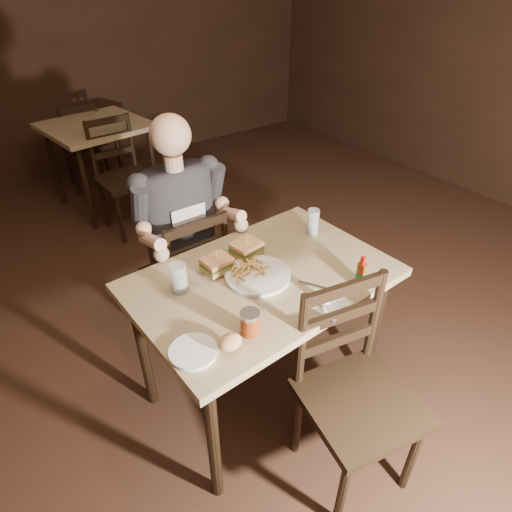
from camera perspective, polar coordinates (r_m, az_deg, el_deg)
room_shell at (r=1.75m, az=4.66°, el=17.45°), size 7.00×7.00×7.00m
main_table at (r=1.94m, az=0.88°, el=-4.74°), size 1.16×0.79×0.77m
bg_table at (r=4.10m, az=-20.44°, el=15.00°), size 0.89×0.89×0.77m
chair_far at (r=2.48m, az=-9.34°, el=-2.47°), size 0.41×0.44×0.87m
chair_near at (r=1.85m, az=13.77°, el=-18.44°), size 0.52×0.55×0.93m
bg_chair_far at (r=4.68m, az=-22.08°, el=13.61°), size 0.43×0.47×0.85m
bg_chair_near at (r=3.69m, az=-16.89°, el=9.79°), size 0.44×0.47×0.91m
diner at (r=2.20m, az=-9.88°, el=6.63°), size 0.52×0.41×0.90m
dinner_plate at (r=1.87m, az=0.22°, el=-2.71°), size 0.29×0.29×0.02m
sandwich_left at (r=1.88m, az=-5.27°, el=-0.54°), size 0.13×0.11×0.10m
sandwich_right at (r=1.97m, az=-1.30°, el=1.60°), size 0.14×0.13×0.11m
fries_pile at (r=1.88m, az=-0.93°, el=-1.68°), size 0.23×0.17×0.04m
ketchup_dollop at (r=1.93m, az=-0.81°, el=-1.07°), size 0.04×0.04×0.01m
glass_left at (r=1.80m, az=-10.25°, el=-2.92°), size 0.07×0.07×0.13m
glass_right at (r=2.17m, az=7.61°, el=4.51°), size 0.06×0.06×0.14m
hot_sauce at (r=1.87m, az=13.88°, el=-1.82°), size 0.04×0.04×0.13m
salt_shaker at (r=1.75m, az=9.34°, el=-5.48°), size 0.04×0.04×0.06m
syrup_dispenser at (r=1.59m, az=-0.80°, el=-8.88°), size 0.08×0.08×0.10m
napkin at (r=1.77m, az=9.87°, el=-6.35°), size 0.17×0.16×0.00m
knife at (r=1.84m, az=8.58°, el=-4.16°), size 0.11×0.18×0.00m
fork at (r=1.73m, az=8.94°, el=-6.95°), size 0.05×0.17×0.01m
side_plate at (r=1.56m, az=-8.36°, el=-12.60°), size 0.17×0.17×0.01m
bread_roll at (r=1.54m, az=-3.50°, el=-11.40°), size 0.09×0.08×0.05m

